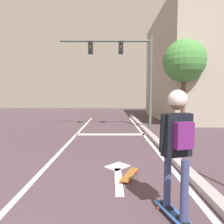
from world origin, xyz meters
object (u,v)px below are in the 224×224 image
object	(u,v)px
spare_skateboard	(130,174)
roadside_tree	(184,61)
skater	(177,135)
skateboard	(174,215)
traffic_signal_mast	(126,62)

from	to	relation	value
spare_skateboard	roadside_tree	world-z (taller)	roadside_tree
skater	spare_skateboard	size ratio (longest dim) A/B	2.14
skater	skateboard	bearing A→B (deg)	107.15
skater	roadside_tree	xyz separation A→B (m)	(3.16, 8.56, 2.52)
spare_skateboard	traffic_signal_mast	distance (m)	7.39
skater	roadside_tree	bearing A→B (deg)	69.75
skateboard	traffic_signal_mast	xyz separation A→B (m)	(-0.16, 7.95, 3.56)
skater	spare_skateboard	xyz separation A→B (m)	(-0.53, 1.51, -1.19)
spare_skateboard	skater	bearing A→B (deg)	-70.69
skateboard	roadside_tree	xyz separation A→B (m)	(3.16, 8.54, 3.70)
skateboard	traffic_signal_mast	bearing A→B (deg)	91.18
skateboard	traffic_signal_mast	world-z (taller)	traffic_signal_mast
skater	spare_skateboard	world-z (taller)	skater
spare_skateboard	traffic_signal_mast	bearing A→B (deg)	86.81
spare_skateboard	traffic_signal_mast	world-z (taller)	traffic_signal_mast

